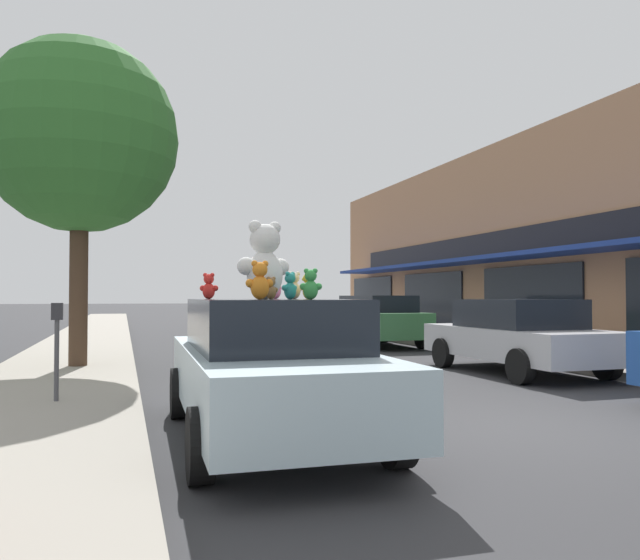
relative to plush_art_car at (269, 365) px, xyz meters
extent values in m
plane|color=#333335|center=(2.87, -0.34, -0.78)|extent=(260.00, 260.00, 0.00)
cube|color=navy|center=(8.90, 8.66, 1.86)|extent=(1.39, 24.75, 0.12)
cube|color=black|center=(9.55, 8.66, 2.41)|extent=(0.08, 23.57, 0.70)
cube|color=black|center=(9.56, 8.66, 0.62)|extent=(0.06, 4.48, 2.00)
cube|color=black|center=(9.56, 14.55, 0.62)|extent=(0.06, 4.48, 2.00)
cube|color=black|center=(9.56, 20.44, 0.62)|extent=(0.06, 4.48, 2.00)
cube|color=#ADC6D1|center=(0.00, 0.00, -0.14)|extent=(1.86, 4.62, 0.65)
cube|color=black|center=(0.00, 0.00, 0.44)|extent=(1.60, 2.55, 0.52)
cylinder|color=black|center=(-0.82, 1.44, -0.47)|extent=(0.22, 0.63, 0.63)
cylinder|color=black|center=(0.89, 1.40, -0.47)|extent=(0.22, 0.63, 0.63)
cylinder|color=black|center=(-0.89, -1.40, -0.47)|extent=(0.22, 0.63, 0.63)
cylinder|color=black|center=(0.82, -1.44, -0.47)|extent=(0.22, 0.63, 0.63)
ellipsoid|color=white|center=(-0.05, 0.01, 0.97)|extent=(0.48, 0.44, 0.52)
sphere|color=white|center=(-0.05, 0.01, 1.35)|extent=(0.41, 0.41, 0.33)
sphere|color=white|center=(0.06, 0.04, 1.48)|extent=(0.17, 0.17, 0.14)
sphere|color=white|center=(-0.16, -0.03, 1.48)|extent=(0.17, 0.17, 0.14)
sphere|color=white|center=(-0.09, 0.14, 1.33)|extent=(0.16, 0.16, 0.13)
sphere|color=white|center=(0.14, 0.09, 1.06)|extent=(0.24, 0.24, 0.19)
sphere|color=white|center=(-0.26, -0.02, 1.06)|extent=(0.24, 0.24, 0.19)
ellipsoid|color=beige|center=(0.36, 0.33, 0.80)|extent=(0.16, 0.14, 0.20)
sphere|color=beige|center=(0.36, 0.33, 0.95)|extent=(0.14, 0.14, 0.12)
sphere|color=beige|center=(0.41, 0.33, 1.00)|extent=(0.06, 0.06, 0.05)
sphere|color=beige|center=(0.32, 0.34, 1.00)|extent=(0.06, 0.06, 0.05)
sphere|color=white|center=(0.37, 0.39, 0.94)|extent=(0.05, 0.05, 0.05)
sphere|color=beige|center=(0.44, 0.34, 0.84)|extent=(0.08, 0.08, 0.07)
sphere|color=beige|center=(0.29, 0.35, 0.84)|extent=(0.08, 0.08, 0.07)
ellipsoid|color=olive|center=(-0.04, -0.23, 0.78)|extent=(0.14, 0.13, 0.15)
sphere|color=olive|center=(-0.04, -0.23, 0.89)|extent=(0.12, 0.12, 0.09)
sphere|color=olive|center=(0.00, -0.22, 0.92)|extent=(0.05, 0.05, 0.04)
sphere|color=olive|center=(-0.07, -0.24, 0.92)|extent=(0.05, 0.05, 0.04)
sphere|color=tan|center=(-0.05, -0.19, 0.88)|extent=(0.04, 0.04, 0.04)
sphere|color=olive|center=(0.02, -0.20, 0.80)|extent=(0.07, 0.07, 0.05)
sphere|color=olive|center=(-0.09, -0.24, 0.80)|extent=(0.07, 0.07, 0.05)
ellipsoid|color=red|center=(-0.58, 0.53, 0.80)|extent=(0.18, 0.17, 0.18)
sphere|color=red|center=(-0.58, 0.53, 0.93)|extent=(0.15, 0.15, 0.12)
sphere|color=red|center=(-0.54, 0.51, 0.98)|extent=(0.07, 0.07, 0.05)
sphere|color=red|center=(-0.62, 0.55, 0.98)|extent=(0.07, 0.07, 0.05)
sphere|color=#FF4741|center=(-0.56, 0.57, 0.93)|extent=(0.06, 0.06, 0.04)
sphere|color=red|center=(-0.51, 0.50, 0.83)|extent=(0.09, 0.09, 0.07)
sphere|color=red|center=(-0.64, 0.57, 0.83)|extent=(0.09, 0.09, 0.07)
ellipsoid|color=orange|center=(-0.24, -0.63, 0.82)|extent=(0.19, 0.16, 0.23)
sphere|color=orange|center=(-0.24, -0.63, 0.99)|extent=(0.16, 0.16, 0.15)
sphere|color=orange|center=(-0.19, -0.63, 1.05)|extent=(0.07, 0.07, 0.06)
sphere|color=orange|center=(-0.29, -0.64, 1.05)|extent=(0.07, 0.07, 0.06)
sphere|color=#FFBA41|center=(-0.24, -0.57, 0.99)|extent=(0.06, 0.06, 0.06)
sphere|color=orange|center=(-0.15, -0.61, 0.86)|extent=(0.09, 0.09, 0.09)
sphere|color=orange|center=(-0.33, -0.63, 0.86)|extent=(0.09, 0.09, 0.09)
ellipsoid|color=yellow|center=(0.48, 0.16, 0.80)|extent=(0.18, 0.19, 0.19)
sphere|color=yellow|center=(0.48, 0.16, 0.94)|extent=(0.16, 0.16, 0.12)
sphere|color=yellow|center=(0.50, 0.20, 0.98)|extent=(0.07, 0.07, 0.05)
sphere|color=yellow|center=(0.46, 0.13, 0.98)|extent=(0.07, 0.07, 0.05)
sphere|color=#FFFF4D|center=(0.44, 0.19, 0.93)|extent=(0.06, 0.06, 0.05)
sphere|color=yellow|center=(0.51, 0.23, 0.83)|extent=(0.10, 0.10, 0.07)
sphere|color=yellow|center=(0.43, 0.11, 0.83)|extent=(0.10, 0.10, 0.07)
ellipsoid|color=pink|center=(0.23, 0.71, 0.80)|extent=(0.19, 0.19, 0.19)
sphere|color=pink|center=(0.23, 0.71, 0.94)|extent=(0.17, 0.17, 0.12)
sphere|color=pink|center=(0.27, 0.74, 0.99)|extent=(0.07, 0.07, 0.05)
sphere|color=pink|center=(0.20, 0.69, 0.99)|extent=(0.07, 0.07, 0.05)
sphere|color=#FFA3DA|center=(0.20, 0.75, 0.93)|extent=(0.06, 0.06, 0.05)
sphere|color=pink|center=(0.29, 0.77, 0.83)|extent=(0.10, 0.10, 0.07)
sphere|color=pink|center=(0.17, 0.67, 0.83)|extent=(0.10, 0.10, 0.07)
ellipsoid|color=teal|center=(0.10, -0.49, 0.79)|extent=(0.17, 0.17, 0.17)
sphere|color=teal|center=(0.10, -0.49, 0.92)|extent=(0.15, 0.15, 0.11)
sphere|color=teal|center=(0.13, -0.47, 0.96)|extent=(0.06, 0.06, 0.05)
sphere|color=teal|center=(0.07, -0.51, 0.96)|extent=(0.06, 0.06, 0.05)
sphere|color=#47CDC6|center=(0.07, -0.45, 0.91)|extent=(0.06, 0.06, 0.04)
sphere|color=teal|center=(0.15, -0.44, 0.82)|extent=(0.09, 0.09, 0.06)
sphere|color=teal|center=(0.04, -0.52, 0.82)|extent=(0.09, 0.09, 0.06)
ellipsoid|color=green|center=(0.26, -0.67, 0.80)|extent=(0.18, 0.17, 0.19)
sphere|color=green|center=(0.26, -0.67, 0.94)|extent=(0.16, 0.16, 0.12)
sphere|color=green|center=(0.30, -0.69, 0.99)|extent=(0.07, 0.07, 0.05)
sphere|color=green|center=(0.22, -0.66, 0.99)|extent=(0.07, 0.07, 0.05)
sphere|color=#5ADA6D|center=(0.28, -0.63, 0.93)|extent=(0.06, 0.06, 0.05)
sphere|color=green|center=(0.33, -0.69, 0.83)|extent=(0.09, 0.09, 0.07)
sphere|color=green|center=(0.19, -0.63, 0.83)|extent=(0.09, 0.09, 0.07)
cube|color=#B7B7BC|center=(5.95, 4.04, -0.18)|extent=(1.86, 4.39, 0.59)
cube|color=black|center=(5.95, 4.04, 0.40)|extent=(1.64, 2.23, 0.56)
cylinder|color=black|center=(5.04, 5.41, -0.47)|extent=(0.20, 0.63, 0.63)
cylinder|color=black|center=(6.86, 5.41, -0.47)|extent=(0.20, 0.63, 0.63)
cylinder|color=black|center=(5.04, 2.68, -0.47)|extent=(0.20, 0.63, 0.63)
cylinder|color=black|center=(6.86, 2.68, -0.47)|extent=(0.20, 0.63, 0.63)
cube|color=#336B3D|center=(5.95, 11.19, -0.10)|extent=(1.67, 4.43, 0.74)
cube|color=black|center=(5.95, 11.19, 0.51)|extent=(1.47, 2.85, 0.49)
cylinder|color=black|center=(5.13, 12.56, -0.47)|extent=(0.20, 0.63, 0.63)
cylinder|color=black|center=(6.77, 12.56, -0.47)|extent=(0.20, 0.63, 0.63)
cylinder|color=black|center=(5.13, 9.82, -0.47)|extent=(0.20, 0.63, 0.63)
cylinder|color=black|center=(6.77, 9.82, -0.47)|extent=(0.20, 0.63, 0.63)
cylinder|color=#473323|center=(-2.33, 6.55, 0.83)|extent=(0.35, 0.35, 2.90)
sphere|color=#33702D|center=(-2.33, 6.55, 3.90)|extent=(3.81, 3.81, 3.81)
cylinder|color=#4C4C51|center=(-2.31, 2.23, -0.09)|extent=(0.06, 0.06, 1.05)
cube|color=#2D2D33|center=(-2.31, 2.23, 0.54)|extent=(0.14, 0.10, 0.22)
camera|label=1|loc=(-1.50, -6.53, 0.74)|focal=35.00mm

